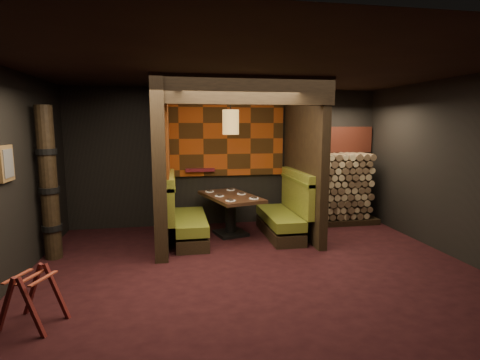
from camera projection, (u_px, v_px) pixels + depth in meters
name	position (u px, v px, depth m)	size (l,w,h in m)	color
floor	(256.00, 272.00, 5.43)	(6.50, 5.50, 0.02)	black
ceiling	(257.00, 68.00, 5.01)	(6.50, 5.50, 0.02)	black
wall_back	(228.00, 157.00, 7.90)	(6.50, 0.02, 2.85)	black
wall_front	(345.00, 226.00, 2.53)	(6.50, 0.02, 2.85)	black
wall_left	(1.00, 180.00, 4.65)	(0.02, 5.50, 2.85)	black
wall_right	(462.00, 169.00, 5.78)	(0.02, 5.50, 2.85)	black
partition_left	(161.00, 164.00, 6.59)	(0.20, 2.20, 2.85)	black
partition_right	(304.00, 161.00, 7.10)	(0.15, 2.10, 2.85)	black
header_beam	(245.00, 90.00, 5.72)	(2.85, 0.18, 0.44)	black
tapa_back_panel	(227.00, 139.00, 7.79)	(2.40, 0.06, 1.55)	#953B10
tapa_side_panel	(168.00, 139.00, 6.72)	(0.04, 1.85, 1.45)	#953B10
lacquer_shelf	(200.00, 170.00, 7.73)	(0.60, 0.12, 0.07)	#5B151F
booth_bench_left	(185.00, 219.00, 6.81)	(0.68, 1.60, 1.14)	black
booth_bench_right	(285.00, 215.00, 7.13)	(0.68, 1.60, 1.14)	black
dining_table	(231.00, 207.00, 7.15)	(1.17, 1.63, 0.78)	black
place_settings	(231.00, 195.00, 7.12)	(0.90, 1.28, 0.03)	white
pendant_lamp	(231.00, 122.00, 6.87)	(0.30, 0.30, 0.92)	olive
framed_picture	(7.00, 163.00, 4.73)	(0.05, 0.36, 0.46)	olive
luggage_rack	(32.00, 296.00, 3.93)	(0.71, 0.61, 0.65)	#4F1513
totem_column	(49.00, 185.00, 5.80)	(0.31, 0.31, 2.40)	black
firewood_stack	(336.00, 189.00, 8.00)	(1.73, 0.70, 1.50)	black
mosaic_header	(332.00, 140.00, 8.17)	(1.83, 0.10, 0.56)	maroon
bay_front_post	(304.00, 160.00, 7.37)	(0.08, 0.08, 2.85)	black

